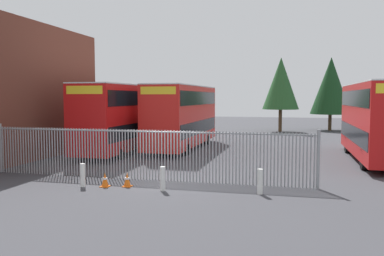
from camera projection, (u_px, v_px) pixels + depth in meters
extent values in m
plane|color=#3D3D42|center=(208.00, 155.00, 25.11)|extent=(100.00, 100.00, 0.00)
cylinder|color=gray|center=(1.00, 149.00, 19.36)|extent=(0.06, 0.06, 2.20)
cylinder|color=gray|center=(3.00, 150.00, 19.32)|extent=(0.06, 0.06, 2.20)
cylinder|color=gray|center=(6.00, 150.00, 19.29)|extent=(0.06, 0.06, 2.20)
cylinder|color=gray|center=(8.00, 150.00, 19.26)|extent=(0.06, 0.06, 2.20)
cylinder|color=gray|center=(11.00, 150.00, 19.22)|extent=(0.06, 0.06, 2.20)
cylinder|color=gray|center=(13.00, 150.00, 19.19)|extent=(0.06, 0.06, 2.20)
cylinder|color=gray|center=(16.00, 150.00, 19.15)|extent=(0.06, 0.06, 2.20)
cylinder|color=gray|center=(18.00, 150.00, 19.12)|extent=(0.06, 0.06, 2.20)
cylinder|color=gray|center=(21.00, 150.00, 19.08)|extent=(0.06, 0.06, 2.20)
cylinder|color=gray|center=(24.00, 150.00, 19.05)|extent=(0.06, 0.06, 2.20)
cylinder|color=gray|center=(26.00, 150.00, 19.02)|extent=(0.06, 0.06, 2.20)
cylinder|color=gray|center=(29.00, 151.00, 18.98)|extent=(0.06, 0.06, 2.20)
cylinder|color=gray|center=(31.00, 151.00, 18.95)|extent=(0.06, 0.06, 2.20)
cylinder|color=gray|center=(34.00, 151.00, 18.91)|extent=(0.06, 0.06, 2.20)
cylinder|color=gray|center=(37.00, 151.00, 18.88)|extent=(0.06, 0.06, 2.20)
cylinder|color=gray|center=(39.00, 151.00, 18.84)|extent=(0.06, 0.06, 2.20)
cylinder|color=gray|center=(42.00, 151.00, 18.81)|extent=(0.06, 0.06, 2.20)
cylinder|color=gray|center=(44.00, 151.00, 18.78)|extent=(0.06, 0.06, 2.20)
cylinder|color=gray|center=(47.00, 151.00, 18.74)|extent=(0.06, 0.06, 2.20)
cylinder|color=gray|center=(50.00, 151.00, 18.71)|extent=(0.06, 0.06, 2.20)
cylinder|color=gray|center=(52.00, 151.00, 18.67)|extent=(0.06, 0.06, 2.20)
cylinder|color=gray|center=(55.00, 151.00, 18.64)|extent=(0.06, 0.06, 2.20)
cylinder|color=gray|center=(58.00, 152.00, 18.61)|extent=(0.06, 0.06, 2.20)
cylinder|color=gray|center=(60.00, 152.00, 18.57)|extent=(0.06, 0.06, 2.20)
cylinder|color=gray|center=(63.00, 152.00, 18.54)|extent=(0.06, 0.06, 2.20)
cylinder|color=gray|center=(66.00, 152.00, 18.50)|extent=(0.06, 0.06, 2.20)
cylinder|color=gray|center=(69.00, 152.00, 18.47)|extent=(0.06, 0.06, 2.20)
cylinder|color=gray|center=(71.00, 152.00, 18.43)|extent=(0.06, 0.06, 2.20)
cylinder|color=gray|center=(74.00, 152.00, 18.40)|extent=(0.06, 0.06, 2.20)
cylinder|color=gray|center=(77.00, 152.00, 18.37)|extent=(0.06, 0.06, 2.20)
cylinder|color=gray|center=(80.00, 152.00, 18.33)|extent=(0.06, 0.06, 2.20)
cylinder|color=gray|center=(82.00, 152.00, 18.30)|extent=(0.06, 0.06, 2.20)
cylinder|color=gray|center=(85.00, 153.00, 18.26)|extent=(0.06, 0.06, 2.20)
cylinder|color=gray|center=(88.00, 153.00, 18.23)|extent=(0.06, 0.06, 2.20)
cylinder|color=gray|center=(91.00, 153.00, 18.19)|extent=(0.06, 0.06, 2.20)
cylinder|color=gray|center=(94.00, 153.00, 18.16)|extent=(0.06, 0.06, 2.20)
cylinder|color=gray|center=(97.00, 153.00, 18.13)|extent=(0.06, 0.06, 2.20)
cylinder|color=gray|center=(99.00, 153.00, 18.09)|extent=(0.06, 0.06, 2.20)
cylinder|color=gray|center=(102.00, 153.00, 18.06)|extent=(0.06, 0.06, 2.20)
cylinder|color=gray|center=(105.00, 153.00, 18.02)|extent=(0.06, 0.06, 2.20)
cylinder|color=gray|center=(108.00, 153.00, 17.99)|extent=(0.06, 0.06, 2.20)
cylinder|color=gray|center=(111.00, 154.00, 17.96)|extent=(0.06, 0.06, 2.20)
cylinder|color=gray|center=(114.00, 154.00, 17.92)|extent=(0.06, 0.06, 2.20)
cylinder|color=gray|center=(117.00, 154.00, 17.89)|extent=(0.06, 0.06, 2.20)
cylinder|color=gray|center=(120.00, 154.00, 17.85)|extent=(0.06, 0.06, 2.20)
cylinder|color=gray|center=(123.00, 154.00, 17.82)|extent=(0.06, 0.06, 2.20)
cylinder|color=gray|center=(125.00, 154.00, 17.78)|extent=(0.06, 0.06, 2.20)
cylinder|color=gray|center=(128.00, 154.00, 17.75)|extent=(0.06, 0.06, 2.20)
cylinder|color=gray|center=(131.00, 154.00, 17.72)|extent=(0.06, 0.06, 2.20)
cylinder|color=gray|center=(134.00, 154.00, 17.68)|extent=(0.06, 0.06, 2.20)
cylinder|color=gray|center=(137.00, 155.00, 17.65)|extent=(0.06, 0.06, 2.20)
cylinder|color=gray|center=(140.00, 155.00, 17.61)|extent=(0.06, 0.06, 2.20)
cylinder|color=gray|center=(143.00, 155.00, 17.58)|extent=(0.06, 0.06, 2.20)
cylinder|color=gray|center=(146.00, 155.00, 17.55)|extent=(0.06, 0.06, 2.20)
cylinder|color=gray|center=(149.00, 155.00, 17.51)|extent=(0.06, 0.06, 2.20)
cylinder|color=gray|center=(152.00, 155.00, 17.48)|extent=(0.06, 0.06, 2.20)
cylinder|color=gray|center=(156.00, 155.00, 17.44)|extent=(0.06, 0.06, 2.20)
cylinder|color=gray|center=(159.00, 155.00, 17.41)|extent=(0.06, 0.06, 2.20)
cylinder|color=gray|center=(162.00, 155.00, 17.37)|extent=(0.06, 0.06, 2.20)
cylinder|color=gray|center=(165.00, 156.00, 17.34)|extent=(0.06, 0.06, 2.20)
cylinder|color=gray|center=(168.00, 156.00, 17.31)|extent=(0.06, 0.06, 2.20)
cylinder|color=gray|center=(171.00, 156.00, 17.27)|extent=(0.06, 0.06, 2.20)
cylinder|color=gray|center=(174.00, 156.00, 17.24)|extent=(0.06, 0.06, 2.20)
cylinder|color=gray|center=(177.00, 156.00, 17.20)|extent=(0.06, 0.06, 2.20)
cylinder|color=gray|center=(180.00, 156.00, 17.17)|extent=(0.06, 0.06, 2.20)
cylinder|color=gray|center=(184.00, 156.00, 17.13)|extent=(0.06, 0.06, 2.20)
cylinder|color=gray|center=(187.00, 156.00, 17.10)|extent=(0.06, 0.06, 2.20)
cylinder|color=gray|center=(190.00, 156.00, 17.07)|extent=(0.06, 0.06, 2.20)
cylinder|color=gray|center=(193.00, 157.00, 17.03)|extent=(0.06, 0.06, 2.20)
cylinder|color=gray|center=(196.00, 157.00, 17.00)|extent=(0.06, 0.06, 2.20)
cylinder|color=gray|center=(200.00, 157.00, 16.96)|extent=(0.06, 0.06, 2.20)
cylinder|color=gray|center=(203.00, 157.00, 16.93)|extent=(0.06, 0.06, 2.20)
cylinder|color=gray|center=(206.00, 157.00, 16.90)|extent=(0.06, 0.06, 2.20)
cylinder|color=gray|center=(209.00, 157.00, 16.86)|extent=(0.06, 0.06, 2.20)
cylinder|color=gray|center=(213.00, 157.00, 16.83)|extent=(0.06, 0.06, 2.20)
cylinder|color=gray|center=(216.00, 157.00, 16.79)|extent=(0.06, 0.06, 2.20)
cylinder|color=gray|center=(219.00, 158.00, 16.76)|extent=(0.06, 0.06, 2.20)
cylinder|color=gray|center=(223.00, 158.00, 16.72)|extent=(0.06, 0.06, 2.20)
cylinder|color=gray|center=(226.00, 158.00, 16.69)|extent=(0.06, 0.06, 2.20)
cylinder|color=gray|center=(229.00, 158.00, 16.66)|extent=(0.06, 0.06, 2.20)
cylinder|color=gray|center=(233.00, 158.00, 16.62)|extent=(0.06, 0.06, 2.20)
cylinder|color=gray|center=(236.00, 158.00, 16.59)|extent=(0.06, 0.06, 2.20)
cylinder|color=gray|center=(240.00, 158.00, 16.55)|extent=(0.06, 0.06, 2.20)
cylinder|color=gray|center=(243.00, 158.00, 16.52)|extent=(0.06, 0.06, 2.20)
cylinder|color=gray|center=(246.00, 159.00, 16.48)|extent=(0.06, 0.06, 2.20)
cylinder|color=gray|center=(250.00, 159.00, 16.45)|extent=(0.06, 0.06, 2.20)
cylinder|color=gray|center=(253.00, 159.00, 16.42)|extent=(0.06, 0.06, 2.20)
cylinder|color=gray|center=(257.00, 159.00, 16.38)|extent=(0.06, 0.06, 2.20)
cylinder|color=gray|center=(260.00, 159.00, 16.35)|extent=(0.06, 0.06, 2.20)
cylinder|color=gray|center=(264.00, 159.00, 16.31)|extent=(0.06, 0.06, 2.20)
cylinder|color=gray|center=(267.00, 159.00, 16.28)|extent=(0.06, 0.06, 2.20)
cylinder|color=gray|center=(271.00, 159.00, 16.25)|extent=(0.06, 0.06, 2.20)
cylinder|color=gray|center=(274.00, 160.00, 16.21)|extent=(0.06, 0.06, 2.20)
cylinder|color=gray|center=(278.00, 160.00, 16.18)|extent=(0.06, 0.06, 2.20)
cylinder|color=gray|center=(281.00, 160.00, 16.14)|extent=(0.06, 0.06, 2.20)
cylinder|color=gray|center=(285.00, 160.00, 16.11)|extent=(0.06, 0.06, 2.20)
cylinder|color=gray|center=(289.00, 160.00, 16.07)|extent=(0.06, 0.06, 2.20)
cylinder|color=gray|center=(292.00, 160.00, 16.04)|extent=(0.06, 0.06, 2.20)
cylinder|color=gray|center=(296.00, 160.00, 16.01)|extent=(0.06, 0.06, 2.20)
cylinder|color=gray|center=(300.00, 161.00, 15.97)|extent=(0.06, 0.06, 2.20)
cylinder|color=gray|center=(303.00, 161.00, 15.94)|extent=(0.06, 0.06, 2.20)
cylinder|color=gray|center=(307.00, 161.00, 15.90)|extent=(0.06, 0.06, 2.20)
cylinder|color=gray|center=(311.00, 161.00, 15.87)|extent=(0.06, 0.06, 2.20)
cylinder|color=gray|center=(314.00, 161.00, 15.84)|extent=(0.06, 0.06, 2.20)
cylinder|color=gray|center=(318.00, 161.00, 15.80)|extent=(0.06, 0.06, 2.20)
cylinder|color=gray|center=(143.00, 132.00, 17.50)|extent=(14.62, 0.07, 0.07)
cylinder|color=gray|center=(1.00, 148.00, 19.35)|extent=(0.14, 0.14, 2.35)
cylinder|color=gray|center=(318.00, 159.00, 15.80)|extent=(0.14, 0.14, 2.35)
cube|color=red|center=(126.00, 116.00, 26.69)|extent=(2.50, 10.80, 4.00)
cube|color=black|center=(126.00, 128.00, 26.75)|extent=(2.54, 10.37, 0.90)
cube|color=black|center=(125.00, 98.00, 26.60)|extent=(2.54, 10.37, 0.90)
cube|color=yellow|center=(85.00, 90.00, 21.39)|extent=(2.12, 0.12, 0.44)
cube|color=silver|center=(125.00, 86.00, 26.54)|extent=(2.50, 10.80, 0.08)
cylinder|color=black|center=(86.00, 149.00, 23.86)|extent=(0.30, 1.04, 1.04)
cylinder|color=black|center=(120.00, 151.00, 23.33)|extent=(0.30, 1.04, 1.04)
cylinder|color=black|center=(128.00, 139.00, 29.97)|extent=(0.30, 1.04, 1.04)
cylinder|color=black|center=(156.00, 140.00, 29.44)|extent=(0.30, 1.04, 1.04)
cube|color=red|center=(183.00, 115.00, 28.34)|extent=(2.50, 10.80, 4.00)
cube|color=black|center=(183.00, 126.00, 28.40)|extent=(2.54, 10.37, 0.90)
cube|color=black|center=(183.00, 98.00, 28.25)|extent=(2.54, 10.37, 0.90)
cube|color=yellow|center=(158.00, 90.00, 23.04)|extent=(2.12, 0.12, 0.44)
cube|color=silver|center=(183.00, 86.00, 28.19)|extent=(2.50, 10.80, 0.08)
cylinder|color=black|center=(152.00, 146.00, 25.51)|extent=(0.30, 1.04, 1.04)
cylinder|color=black|center=(186.00, 147.00, 24.98)|extent=(0.30, 1.04, 1.04)
cylinder|color=black|center=(180.00, 137.00, 31.62)|extent=(0.30, 1.04, 1.04)
cylinder|color=black|center=(207.00, 137.00, 31.08)|extent=(0.30, 1.04, 1.04)
cube|color=red|center=(376.00, 120.00, 22.79)|extent=(2.50, 10.80, 4.00)
cube|color=black|center=(376.00, 134.00, 22.85)|extent=(2.54, 10.37, 0.90)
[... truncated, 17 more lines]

